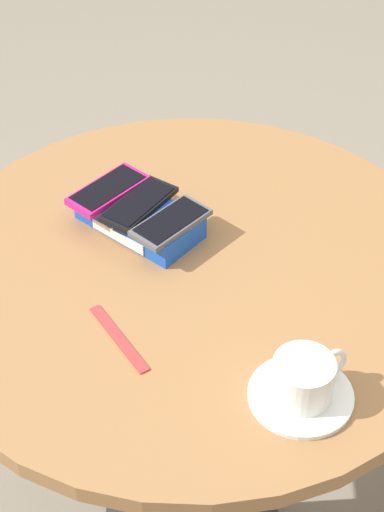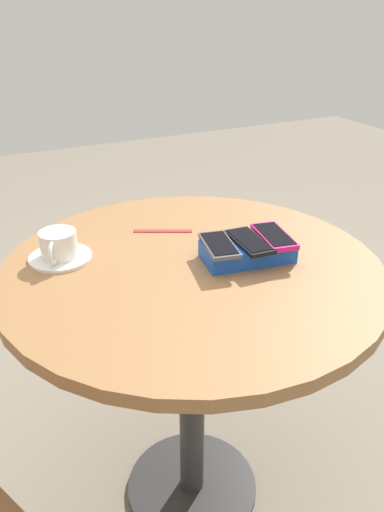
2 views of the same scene
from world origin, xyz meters
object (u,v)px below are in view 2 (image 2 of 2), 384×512
Objects in this scene: saucer at (60,257)px; phone_black at (249,241)px; phone_gray at (219,245)px; coffee_cup at (58,244)px; round_table at (192,311)px; phone_box at (247,251)px; phone_magenta at (274,236)px; lanyard_strap at (163,231)px.

phone_black is at bearing 153.15° from saucer.
phone_gray is 1.31× the size of coffee_cup.
round_table is 0.20m from phone_box.
round_table is 0.19m from phone_gray.
phone_magenta is at bearing 176.51° from phone_black.
phone_black reaches higher than phone_box.
saucer is at bearing -23.89° from phone_magenta.
saucer is at bearing -26.85° from phone_black.
lanyard_strap is (0.05, -0.22, -0.05)m from phone_gray.
phone_box is at bearing -65.93° from phone_black.
phone_box reaches higher than lanyard_strap.
coffee_cup is (0.40, -0.20, -0.01)m from phone_black.
saucer is at bearing -29.83° from phone_gray.
round_table is 8.00× the size of coffee_cup.
round_table is 5.81× the size of phone_magenta.
saucer reaches higher than lanyard_strap.
phone_magenta is (-0.07, 0.01, 0.03)m from phone_box.
phone_black is at bearing 162.04° from round_table.
round_table is 0.23m from phone_black.
phone_box reaches higher than round_table.
saucer is 0.28m from lanyard_strap.
phone_box is 1.44× the size of lanyard_strap.
saucer is 0.95× the size of lanyard_strap.
phone_black is 1.32× the size of coffee_cup.
saucer is 0.04m from coffee_cup.
lanyard_strap is at bearing -93.08° from round_table.
round_table is 3.99× the size of phone_box.
saucer is 1.33× the size of coffee_cup.
phone_gray reaches higher than phone_box.
coffee_cup reaches higher than saucer.
coffee_cup is at bearing -30.19° from round_table.
phone_box is at bearing -6.45° from phone_magenta.
phone_black is 0.94× the size of lanyard_strap.
phone_black is 0.99× the size of saucer.
phone_black reaches higher than lanyard_strap.
phone_magenta reaches higher than lanyard_strap.
phone_gray is 0.23m from lanyard_strap.
lanyard_strap is (-0.28, -0.04, -0.04)m from coffee_cup.
phone_box is 1.46× the size of phone_magenta.
saucer is (0.40, -0.20, -0.04)m from phone_black.
coffee_cup is (0.40, -0.20, 0.02)m from phone_box.
phone_black is at bearing 116.28° from lanyard_strap.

